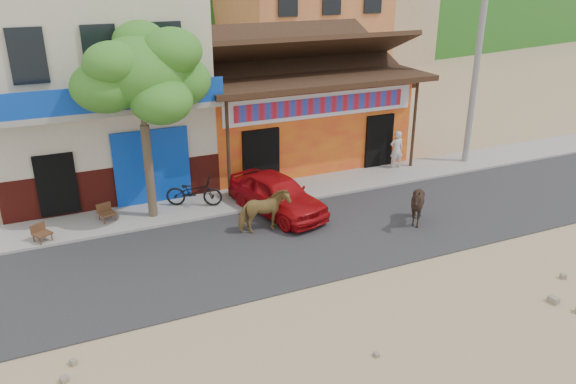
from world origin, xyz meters
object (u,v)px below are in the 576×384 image
at_px(cafe_chair_left, 106,206).
at_px(red_car, 277,194).
at_px(scooter, 194,192).
at_px(cafe_chair_right, 41,226).
at_px(tree, 144,125).
at_px(utility_pole, 477,62).
at_px(cow_dark, 417,205).
at_px(cow_tan, 264,211).
at_px(pedestrian, 397,149).

bearing_deg(cafe_chair_left, red_car, -32.60).
bearing_deg(scooter, cafe_chair_right, 124.53).
bearing_deg(tree, utility_pole, 0.90).
relative_size(cow_dark, scooter, 0.72).
bearing_deg(cafe_chair_left, tree, -24.66).
xyz_separation_m(cow_tan, scooter, (-1.47, 2.61, -0.09)).
xyz_separation_m(utility_pole, cow_dark, (-5.35, -4.05, -3.41)).
xyz_separation_m(utility_pole, cafe_chair_right, (-16.11, -0.70, -3.52)).
bearing_deg(utility_pole, pedestrian, 171.02).
bearing_deg(pedestrian, cafe_chair_right, 11.32).
bearing_deg(cow_tan, cafe_chair_left, 56.34).
bearing_deg(tree, cafe_chair_left, 172.31).
distance_m(red_car, cafe_chair_left, 5.41).
xyz_separation_m(tree, cafe_chair_right, (-3.31, -0.50, -2.52)).
height_order(tree, cow_dark, tree).
height_order(cow_tan, cow_dark, cow_dark).
relative_size(cow_dark, pedestrian, 0.90).
bearing_deg(red_car, utility_pole, -6.09).
distance_m(utility_pole, scooter, 11.89).
bearing_deg(cow_dark, tree, -124.67).
height_order(utility_pole, cow_tan, utility_pole).
relative_size(cow_dark, cafe_chair_left, 1.34).
xyz_separation_m(scooter, cafe_chair_right, (-4.75, -0.75, -0.01)).
distance_m(tree, red_car, 4.69).
xyz_separation_m(scooter, cafe_chair_left, (-2.84, -0.06, 0.01)).
relative_size(tree, cafe_chair_right, 6.25).
bearing_deg(cafe_chair_right, cow_tan, -46.82).
xyz_separation_m(utility_pole, scooter, (-11.36, 0.05, -3.51)).
distance_m(utility_pole, pedestrian, 4.50).
relative_size(utility_pole, red_car, 2.06).
bearing_deg(pedestrian, cafe_chair_left, 8.68).
height_order(pedestrian, cafe_chair_right, pedestrian).
bearing_deg(cow_dark, cow_tan, -115.49).
bearing_deg(cafe_chair_left, scooter, -15.79).
relative_size(utility_pole, cow_tan, 5.14).
distance_m(utility_pole, cafe_chair_right, 16.51).
relative_size(pedestrian, cafe_chair_left, 1.49).
bearing_deg(cow_dark, red_car, -132.69).
height_order(pedestrian, cafe_chair_left, pedestrian).
bearing_deg(cafe_chair_right, red_car, -36.32).
distance_m(pedestrian, cafe_chair_left, 11.14).
bearing_deg(red_car, cafe_chair_left, 149.01).
bearing_deg(tree, pedestrian, 4.03).
xyz_separation_m(utility_pole, pedestrian, (-3.07, 0.49, -3.25)).
height_order(cow_tan, pedestrian, pedestrian).
height_order(tree, cafe_chair_right, tree).
distance_m(red_car, cafe_chair_right, 7.16).
height_order(tree, utility_pole, utility_pole).
bearing_deg(tree, scooter, 9.75).
relative_size(red_car, cafe_chair_right, 4.04).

